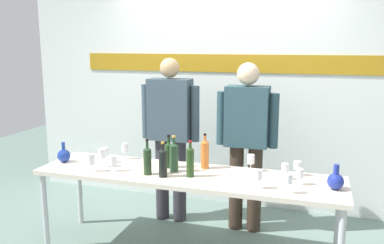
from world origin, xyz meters
name	(u,v)px	position (x,y,z in m)	size (l,w,h in m)	color
back_wall	(224,75)	(0.00, 1.34, 1.50)	(4.83, 0.11, 3.00)	silver
display_table	(187,180)	(0.00, 0.00, 0.70)	(2.66, 0.66, 0.75)	beige
decanter_blue_left	(64,155)	(-1.22, -0.02, 0.82)	(0.12, 0.12, 0.19)	navy
decanter_blue_right	(336,181)	(1.21, -0.02, 0.82)	(0.13, 0.13, 0.20)	navy
presenter_left	(170,129)	(-0.40, 0.66, 0.99)	(0.63, 0.22, 1.72)	#323038
presenter_right	(247,136)	(0.40, 0.66, 0.97)	(0.61, 0.22, 1.68)	#382B20
wine_bottle_0	(190,161)	(0.05, -0.07, 0.89)	(0.06, 0.06, 0.31)	#213D19
wine_bottle_1	(205,153)	(0.11, 0.20, 0.89)	(0.07, 0.07, 0.32)	orange
wine_bottle_2	(163,162)	(-0.16, -0.14, 0.89)	(0.07, 0.07, 0.30)	black
wine_bottle_3	(174,156)	(-0.12, 0.02, 0.89)	(0.08, 0.08, 0.32)	#234228
wine_bottle_4	(169,154)	(-0.21, 0.12, 0.88)	(0.07, 0.07, 0.30)	#1E3B1C
wine_bottle_5	(147,160)	(-0.31, -0.12, 0.88)	(0.07, 0.07, 0.31)	#233920
wine_glass_left_0	(113,161)	(-0.64, -0.13, 0.85)	(0.07, 0.07, 0.14)	white
wine_glass_left_1	(125,148)	(-0.71, 0.24, 0.86)	(0.06, 0.06, 0.16)	white
wine_glass_left_2	(105,152)	(-0.84, 0.08, 0.85)	(0.07, 0.07, 0.15)	white
wine_glass_left_3	(102,154)	(-0.80, -0.04, 0.87)	(0.06, 0.06, 0.17)	white
wine_glass_left_4	(91,159)	(-0.81, -0.19, 0.86)	(0.07, 0.07, 0.16)	white
wine_glass_right_0	(289,179)	(0.87, -0.22, 0.86)	(0.06, 0.06, 0.15)	white
wine_glass_right_1	(300,174)	(0.94, 0.00, 0.84)	(0.06, 0.06, 0.13)	white
wine_glass_right_2	(251,160)	(0.52, 0.23, 0.86)	(0.06, 0.06, 0.15)	white
wine_glass_right_3	(285,168)	(0.82, 0.10, 0.85)	(0.06, 0.06, 0.14)	white
wine_glass_right_4	(298,166)	(0.91, 0.23, 0.84)	(0.07, 0.07, 0.13)	white
wine_glass_right_5	(258,175)	(0.64, -0.18, 0.86)	(0.06, 0.06, 0.15)	white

